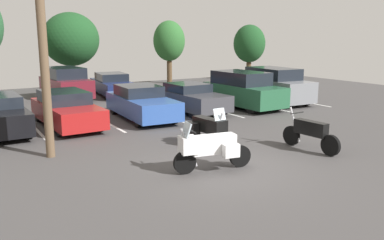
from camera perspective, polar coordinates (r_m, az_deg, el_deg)
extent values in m
cube|color=#423F3F|center=(11.84, 4.59, -6.66)|extent=(44.00, 44.00, 0.10)
cylinder|color=black|center=(11.05, -1.02, -5.97)|extent=(0.64, 0.22, 0.63)
cylinder|color=black|center=(11.72, 6.73, -5.03)|extent=(0.64, 0.22, 0.63)
cube|color=white|center=(11.24, 2.99, -3.38)|extent=(1.30, 0.58, 0.51)
cylinder|color=#B2B2B7|center=(10.98, -0.44, -3.89)|extent=(0.50, 0.15, 1.10)
cylinder|color=black|center=(10.89, -0.05, -1.49)|extent=(0.13, 0.62, 0.04)
cube|color=white|center=(10.95, -0.54, -3.49)|extent=(0.51, 0.53, 0.46)
cube|color=#B2C1CC|center=(10.83, -0.79, -1.35)|extent=(0.23, 0.46, 0.39)
cube|color=white|center=(11.15, 5.47, -4.27)|extent=(0.47, 0.31, 0.36)
cube|color=white|center=(11.72, 4.00, -3.45)|extent=(0.47, 0.31, 0.36)
cylinder|color=black|center=(13.33, 3.92, -2.93)|extent=(0.17, 0.64, 0.63)
cylinder|color=black|center=(14.46, 0.27, -1.75)|extent=(0.17, 0.64, 0.63)
cube|color=black|center=(13.79, 2.03, -0.64)|extent=(0.49, 1.12, 0.47)
cylinder|color=#B2B2B7|center=(13.33, 3.62, -1.14)|extent=(0.11, 0.50, 1.10)
cylinder|color=black|center=(13.30, 3.42, 0.71)|extent=(0.62, 0.09, 0.04)
cube|color=black|center=(13.30, 3.67, -0.91)|extent=(0.52, 0.48, 0.42)
cube|color=#B2C1CC|center=(13.18, 3.83, 0.78)|extent=(0.45, 0.20, 0.39)
cube|color=black|center=(14.27, 2.32, -0.70)|extent=(0.28, 0.46, 0.36)
cube|color=black|center=(13.88, 0.09, -1.05)|extent=(0.28, 0.46, 0.36)
cylinder|color=black|center=(14.34, 13.71, -2.12)|extent=(0.17, 0.67, 0.67)
cylinder|color=black|center=(13.39, 18.78, -3.39)|extent=(0.17, 0.67, 0.67)
cube|color=black|center=(13.76, 16.25, -1.09)|extent=(0.39, 1.20, 0.46)
cylinder|color=#B2B2B7|center=(14.17, 14.15, -0.57)|extent=(0.11, 0.52, 1.13)
cylinder|color=black|center=(14.04, 14.48, 0.97)|extent=(0.62, 0.09, 0.04)
cube|color=silver|center=(17.56, -20.97, -1.17)|extent=(0.12, 4.87, 0.01)
cube|color=silver|center=(18.23, -12.04, -0.21)|extent=(0.12, 4.87, 0.01)
cube|color=silver|center=(19.31, -3.93, 0.68)|extent=(0.12, 4.87, 0.01)
cube|color=silver|center=(20.73, 3.20, 1.44)|extent=(0.12, 4.87, 0.01)
cube|color=silver|center=(22.44, 9.34, 2.08)|extent=(0.12, 4.87, 0.01)
cube|color=silver|center=(24.37, 14.56, 2.61)|extent=(0.12, 4.87, 0.01)
cylinder|color=black|center=(15.90, -21.95, -1.30)|extent=(0.24, 0.68, 0.67)
cylinder|color=black|center=(19.12, -23.81, 0.61)|extent=(0.24, 0.68, 0.67)
cube|color=maroon|center=(17.54, -17.07, 0.99)|extent=(2.01, 4.90, 0.76)
cube|color=black|center=(17.75, -17.47, 3.13)|extent=(1.75, 2.44, 0.49)
cylinder|color=black|center=(16.30, -12.81, -0.54)|extent=(0.25, 0.63, 0.62)
cylinder|color=black|center=(15.85, -17.99, -1.16)|extent=(0.25, 0.63, 0.62)
cylinder|color=black|center=(19.35, -16.21, 1.18)|extent=(0.25, 0.63, 0.62)
cylinder|color=black|center=(18.98, -20.63, 0.70)|extent=(0.25, 0.63, 0.62)
cube|color=#2D519E|center=(18.48, -7.00, 2.03)|extent=(2.06, 4.91, 0.79)
cube|color=black|center=(18.73, -7.47, 4.11)|extent=(1.80, 2.14, 0.47)
cylinder|color=black|center=(17.35, -2.55, 0.55)|extent=(0.25, 0.67, 0.66)
cylinder|color=black|center=(16.74, -7.49, 0.05)|extent=(0.25, 0.67, 0.66)
cylinder|color=black|center=(20.32, -6.56, 2.11)|extent=(0.25, 0.67, 0.66)
cylinder|color=black|center=(19.80, -10.87, 1.73)|extent=(0.25, 0.67, 0.66)
cube|color=#38383D|center=(19.99, -0.17, 2.85)|extent=(2.06, 4.54, 0.76)
cube|color=black|center=(20.15, -0.62, 4.58)|extent=(1.79, 2.02, 0.40)
cylinder|color=black|center=(19.27, 4.28, 1.72)|extent=(0.26, 0.73, 0.72)
cylinder|color=black|center=(18.36, 0.36, 1.26)|extent=(0.26, 0.73, 0.72)
cylinder|color=black|center=(21.71, -0.61, 2.87)|extent=(0.26, 0.73, 0.72)
cylinder|color=black|center=(20.91, -4.26, 2.50)|extent=(0.26, 0.73, 0.72)
cube|color=#235638|center=(21.41, 7.24, 3.61)|extent=(2.15, 4.74, 0.98)
cube|color=black|center=(21.52, 6.82, 5.87)|extent=(1.92, 3.01, 0.66)
cylinder|color=black|center=(20.88, 11.79, 2.23)|extent=(0.25, 0.69, 0.68)
cylinder|color=black|center=(19.74, 8.31, 1.82)|extent=(0.25, 0.69, 0.68)
cylinder|color=black|center=(23.20, 6.28, 3.32)|extent=(0.25, 0.69, 0.68)
cylinder|color=black|center=(22.18, 2.91, 3.00)|extent=(0.25, 0.69, 0.68)
cube|color=slate|center=(23.33, 11.70, 4.23)|extent=(2.15, 4.55, 1.11)
cube|color=black|center=(23.50, 11.27, 6.42)|extent=(1.92, 3.09, 0.62)
cylinder|color=black|center=(22.80, 15.65, 2.75)|extent=(0.25, 0.64, 0.63)
cylinder|color=black|center=(21.72, 12.46, 2.49)|extent=(0.25, 0.64, 0.63)
cylinder|color=black|center=(25.07, 10.96, 3.74)|extent=(0.25, 0.64, 0.63)
cylinder|color=black|center=(24.09, 7.87, 3.53)|extent=(0.25, 0.64, 0.63)
cube|color=maroon|center=(25.34, -17.20, 4.44)|extent=(2.23, 4.56, 1.03)
cube|color=black|center=(25.38, -17.40, 6.33)|extent=(1.97, 2.96, 0.63)
cylinder|color=black|center=(24.24, -14.18, 3.35)|extent=(0.27, 0.66, 0.65)
cylinder|color=black|center=(23.72, -17.94, 2.97)|extent=(0.27, 0.66, 0.65)
cylinder|color=black|center=(27.06, -16.44, 4.06)|extent=(0.27, 0.66, 0.65)
cylinder|color=black|center=(26.60, -19.84, 3.72)|extent=(0.27, 0.66, 0.65)
cube|color=navy|center=(26.18, -11.04, 4.61)|extent=(2.22, 4.96, 0.72)
cube|color=black|center=(26.29, -11.19, 5.94)|extent=(1.84, 2.32, 0.47)
cylinder|color=black|center=(24.85, -8.35, 3.76)|extent=(0.28, 0.65, 0.63)
cylinder|color=black|center=(24.45, -11.79, 3.51)|extent=(0.28, 0.65, 0.63)
cylinder|color=black|center=(27.97, -10.34, 4.56)|extent=(0.28, 0.65, 0.63)
cylinder|color=black|center=(27.62, -13.41, 4.34)|extent=(0.28, 0.65, 0.63)
cylinder|color=brown|center=(12.95, -20.50, 15.37)|extent=(0.26, 0.26, 9.33)
cylinder|color=#4C3823|center=(36.30, 7.91, 6.85)|extent=(0.42, 0.42, 1.43)
ellipsoid|color=#19421E|center=(36.19, 8.01, 10.52)|extent=(2.74, 2.74, 3.22)
cylinder|color=#4C3823|center=(32.68, -3.17, 6.70)|extent=(0.40, 0.40, 1.75)
ellipsoid|color=#285B28|center=(32.56, -3.22, 10.98)|extent=(2.48, 2.48, 3.12)
cylinder|color=#4C3823|center=(30.77, -16.28, 5.80)|extent=(0.33, 0.33, 1.58)
ellipsoid|color=#19421E|center=(30.64, -16.56, 10.75)|extent=(3.95, 3.95, 3.75)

